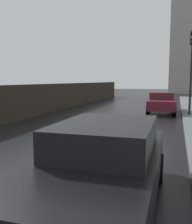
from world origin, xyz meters
The scene contains 3 objects.
car_black_near_kerb centered at (2.56, 0.99, 0.74)m, with size 1.84×4.35×1.43m.
car_maroon_mid_road centered at (2.73, 14.05, 0.70)m, with size 1.89×3.93×1.35m.
traffic_light centered at (4.38, 12.65, 3.37)m, with size 0.26×0.39×4.70m.
Camera 1 is at (3.65, -2.90, 2.12)m, focal length 40.99 mm.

